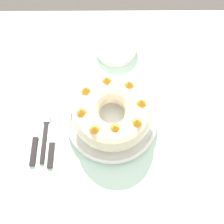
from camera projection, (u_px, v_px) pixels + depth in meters
ground_plane at (115, 174)px, 1.52m from camera, size 8.00×8.00×0.00m
dining_table at (117, 132)px, 0.92m from camera, size 1.53×0.98×0.75m
serving_dish at (112, 119)px, 0.83m from camera, size 0.28×0.28×0.03m
bundt_cake at (112, 112)px, 0.78m from camera, size 0.24×0.24×0.10m
fork at (46, 130)px, 0.82m from camera, size 0.02×0.19×0.01m
serving_knife at (36, 138)px, 0.81m from camera, size 0.02×0.20×0.01m
cake_knife at (52, 144)px, 0.80m from camera, size 0.02×0.17×0.01m
side_bowl at (115, 48)px, 0.95m from camera, size 0.15×0.15×0.03m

